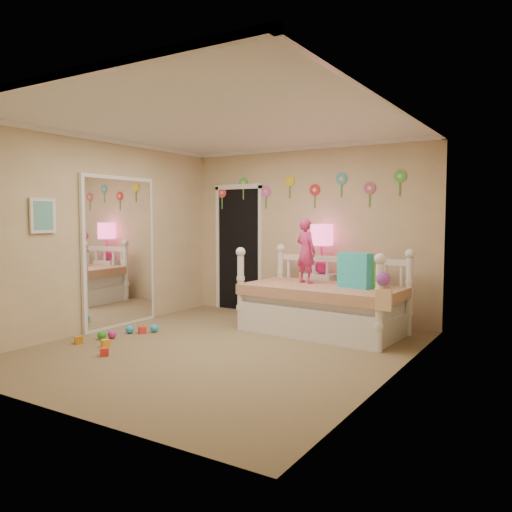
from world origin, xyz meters
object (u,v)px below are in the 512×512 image
Objects in this scene: daybed at (323,290)px; nightstand at (321,298)px; child at (306,251)px; table_lamp at (322,241)px.

daybed reaches higher than nightstand.
child reaches higher than nightstand.
daybed is at bearing -59.48° from nightstand.
child is 1.21× the size of table_lamp.
nightstand is 0.83m from table_lamp.
daybed is 0.98m from table_lamp.
child reaches higher than table_lamp.
nightstand is (-0.33, 0.68, -0.22)m from daybed.
nightstand is 0.97× the size of table_lamp.
table_lamp is at bearing -69.70° from child.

